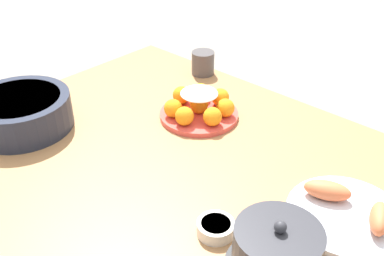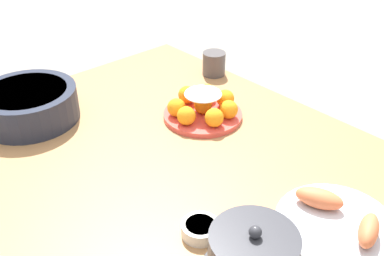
{
  "view_description": "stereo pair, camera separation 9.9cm",
  "coord_description": "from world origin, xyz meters",
  "px_view_note": "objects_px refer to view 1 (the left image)",
  "views": [
    {
      "loc": [
        -0.66,
        0.69,
        1.43
      ],
      "look_at": [
        0.07,
        -0.11,
        0.74
      ],
      "focal_mm": 42.0,
      "sensor_mm": 36.0,
      "label": 1
    },
    {
      "loc": [
        -0.73,
        0.62,
        1.43
      ],
      "look_at": [
        0.07,
        -0.11,
        0.74
      ],
      "focal_mm": 42.0,
      "sensor_mm": 36.0,
      "label": 2
    }
  ],
  "objects_px": {
    "seafood_platter": "(347,211)",
    "cup_near": "(203,63)",
    "dining_table": "(184,189)",
    "serving_bowl": "(21,111)",
    "sauce_bowl": "(216,228)",
    "cake_plate": "(199,107)"
  },
  "relations": [
    {
      "from": "dining_table",
      "to": "sauce_bowl",
      "type": "height_order",
      "value": "sauce_bowl"
    },
    {
      "from": "dining_table",
      "to": "sauce_bowl",
      "type": "bearing_deg",
      "value": 149.69
    },
    {
      "from": "dining_table",
      "to": "seafood_platter",
      "type": "height_order",
      "value": "seafood_platter"
    },
    {
      "from": "dining_table",
      "to": "cup_near",
      "type": "relative_size",
      "value": 16.1
    },
    {
      "from": "seafood_platter",
      "to": "cup_near",
      "type": "height_order",
      "value": "cup_near"
    },
    {
      "from": "serving_bowl",
      "to": "sauce_bowl",
      "type": "bearing_deg",
      "value": -175.43
    },
    {
      "from": "dining_table",
      "to": "cake_plate",
      "type": "xyz_separation_m",
      "value": [
        0.14,
        -0.22,
        0.11
      ]
    },
    {
      "from": "dining_table",
      "to": "cake_plate",
      "type": "distance_m",
      "value": 0.29
    },
    {
      "from": "dining_table",
      "to": "seafood_platter",
      "type": "distance_m",
      "value": 0.43
    },
    {
      "from": "dining_table",
      "to": "serving_bowl",
      "type": "distance_m",
      "value": 0.55
    },
    {
      "from": "cake_plate",
      "to": "sauce_bowl",
      "type": "bearing_deg",
      "value": 136.02
    },
    {
      "from": "cake_plate",
      "to": "seafood_platter",
      "type": "distance_m",
      "value": 0.56
    },
    {
      "from": "serving_bowl",
      "to": "seafood_platter",
      "type": "xyz_separation_m",
      "value": [
        -0.9,
        -0.3,
        -0.04
      ]
    },
    {
      "from": "dining_table",
      "to": "sauce_bowl",
      "type": "distance_m",
      "value": 0.27
    },
    {
      "from": "sauce_bowl",
      "to": "cup_near",
      "type": "relative_size",
      "value": 0.98
    },
    {
      "from": "sauce_bowl",
      "to": "seafood_platter",
      "type": "height_order",
      "value": "seafood_platter"
    },
    {
      "from": "serving_bowl",
      "to": "sauce_bowl",
      "type": "height_order",
      "value": "serving_bowl"
    },
    {
      "from": "cup_near",
      "to": "dining_table",
      "type": "bearing_deg",
      "value": 126.46
    },
    {
      "from": "cake_plate",
      "to": "serving_bowl",
      "type": "xyz_separation_m",
      "value": [
        0.35,
        0.41,
        0.02
      ]
    },
    {
      "from": "dining_table",
      "to": "seafood_platter",
      "type": "xyz_separation_m",
      "value": [
        -0.41,
        -0.12,
        0.1
      ]
    },
    {
      "from": "seafood_platter",
      "to": "cup_near",
      "type": "relative_size",
      "value": 3.16
    },
    {
      "from": "sauce_bowl",
      "to": "cup_near",
      "type": "height_order",
      "value": "cup_near"
    }
  ]
}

